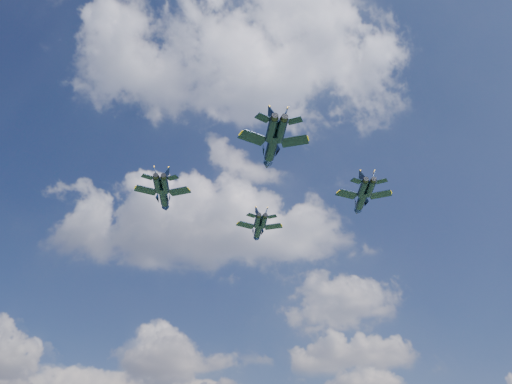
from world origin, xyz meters
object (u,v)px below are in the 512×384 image
object	(u,v)px
jet_lead	(258,230)
jet_left	(164,197)
jet_right	(361,200)
jet_slot	(271,148)

from	to	relation	value
jet_lead	jet_left	world-z (taller)	jet_lead
jet_right	jet_lead	bearing A→B (deg)	139.24
jet_left	jet_right	xyz separation A→B (m)	(39.08, 3.18, 0.23)
jet_lead	jet_right	bearing A→B (deg)	-46.02
jet_slot	jet_right	bearing A→B (deg)	36.88
jet_left	jet_right	distance (m)	39.21
jet_right	jet_slot	bearing A→B (deg)	-136.89
jet_left	jet_slot	bearing A→B (deg)	-41.55
jet_lead	jet_left	size ratio (longest dim) A/B	0.98
jet_lead	jet_left	bearing A→B (deg)	-141.27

